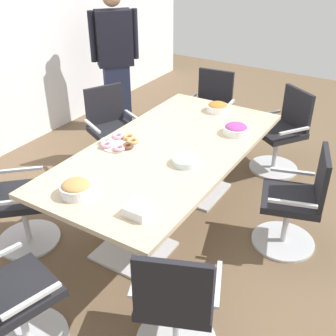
{
  "coord_description": "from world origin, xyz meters",
  "views": [
    {
      "loc": [
        -2.71,
        -1.67,
        2.41
      ],
      "look_at": [
        0.0,
        0.0,
        0.55
      ],
      "focal_mm": 44.69,
      "sensor_mm": 36.0,
      "label": 1
    }
  ],
  "objects_px": {
    "office_chair_4": "(210,114)",
    "snack_bowl_pretzels": "(218,107)",
    "office_chair_0": "(9,303)",
    "office_chair_6": "(15,203)",
    "conference_table": "(168,161)",
    "napkin_pile": "(139,210)",
    "plate_stack": "(186,161)",
    "snack_bowl_candy_mix": "(236,129)",
    "office_chair_1": "(176,306)",
    "person_standing_1": "(115,59)",
    "donut_platter": "(120,143)",
    "office_chair_3": "(282,136)",
    "office_chair_5": "(112,134)",
    "snack_bowl_cookies": "(76,188)",
    "office_chair_2": "(296,205)"
  },
  "relations": [
    {
      "from": "office_chair_4",
      "to": "snack_bowl_pretzels",
      "type": "bearing_deg",
      "value": 115.24
    },
    {
      "from": "office_chair_0",
      "to": "office_chair_6",
      "type": "distance_m",
      "value": 1.1
    },
    {
      "from": "conference_table",
      "to": "napkin_pile",
      "type": "distance_m",
      "value": 0.98
    },
    {
      "from": "office_chair_6",
      "to": "plate_stack",
      "type": "relative_size",
      "value": 4.18
    },
    {
      "from": "snack_bowl_candy_mix",
      "to": "snack_bowl_pretzels",
      "type": "height_order",
      "value": "same"
    },
    {
      "from": "office_chair_4",
      "to": "office_chair_1",
      "type": "bearing_deg",
      "value": 106.75
    },
    {
      "from": "person_standing_1",
      "to": "donut_platter",
      "type": "relative_size",
      "value": 5.31
    },
    {
      "from": "donut_platter",
      "to": "plate_stack",
      "type": "relative_size",
      "value": 1.54
    },
    {
      "from": "office_chair_4",
      "to": "office_chair_6",
      "type": "distance_m",
      "value": 2.6
    },
    {
      "from": "person_standing_1",
      "to": "napkin_pile",
      "type": "relative_size",
      "value": 10.68
    },
    {
      "from": "office_chair_1",
      "to": "person_standing_1",
      "type": "xyz_separation_m",
      "value": [
        2.62,
        2.45,
        0.53
      ]
    },
    {
      "from": "office_chair_3",
      "to": "office_chair_0",
      "type": "bearing_deg",
      "value": 112.63
    },
    {
      "from": "office_chair_3",
      "to": "donut_platter",
      "type": "distance_m",
      "value": 1.93
    },
    {
      "from": "office_chair_5",
      "to": "conference_table",
      "type": "bearing_deg",
      "value": 89.06
    },
    {
      "from": "snack_bowl_cookies",
      "to": "office_chair_3",
      "type": "bearing_deg",
      "value": -17.09
    },
    {
      "from": "office_chair_3",
      "to": "office_chair_4",
      "type": "bearing_deg",
      "value": 26.68
    },
    {
      "from": "office_chair_3",
      "to": "snack_bowl_cookies",
      "type": "bearing_deg",
      "value": 107.44
    },
    {
      "from": "office_chair_0",
      "to": "snack_bowl_cookies",
      "type": "xyz_separation_m",
      "value": [
        0.75,
        0.08,
        0.4
      ]
    },
    {
      "from": "person_standing_1",
      "to": "plate_stack",
      "type": "xyz_separation_m",
      "value": [
        -1.59,
        -1.93,
        -0.16
      ]
    },
    {
      "from": "office_chair_3",
      "to": "snack_bowl_candy_mix",
      "type": "distance_m",
      "value": 1.0
    },
    {
      "from": "snack_bowl_candy_mix",
      "to": "office_chair_0",
      "type": "bearing_deg",
      "value": 167.99
    },
    {
      "from": "office_chair_3",
      "to": "office_chair_1",
      "type": "bearing_deg",
      "value": 129.25
    },
    {
      "from": "office_chair_4",
      "to": "office_chair_2",
      "type": "bearing_deg",
      "value": 131.51
    },
    {
      "from": "office_chair_2",
      "to": "snack_bowl_candy_mix",
      "type": "relative_size",
      "value": 3.94
    },
    {
      "from": "office_chair_4",
      "to": "plate_stack",
      "type": "xyz_separation_m",
      "value": [
        -1.76,
        -0.65,
        0.37
      ]
    },
    {
      "from": "office_chair_3",
      "to": "office_chair_6",
      "type": "distance_m",
      "value": 2.83
    },
    {
      "from": "snack_bowl_pretzels",
      "to": "donut_platter",
      "type": "xyz_separation_m",
      "value": [
        -1.13,
        0.4,
        -0.03
      ]
    },
    {
      "from": "office_chair_0",
      "to": "napkin_pile",
      "type": "relative_size",
      "value": 5.44
    },
    {
      "from": "office_chair_1",
      "to": "napkin_pile",
      "type": "xyz_separation_m",
      "value": [
        0.28,
        0.45,
        0.38
      ]
    },
    {
      "from": "conference_table",
      "to": "donut_platter",
      "type": "distance_m",
      "value": 0.45
    },
    {
      "from": "office_chair_4",
      "to": "person_standing_1",
      "type": "bearing_deg",
      "value": 1.21
    },
    {
      "from": "conference_table",
      "to": "office_chair_4",
      "type": "bearing_deg",
      "value": 13.38
    },
    {
      "from": "office_chair_1",
      "to": "plate_stack",
      "type": "xyz_separation_m",
      "value": [
        1.02,
        0.52,
        0.37
      ]
    },
    {
      "from": "office_chair_4",
      "to": "snack_bowl_cookies",
      "type": "xyz_separation_m",
      "value": [
        -2.54,
        -0.2,
        0.4
      ]
    },
    {
      "from": "office_chair_5",
      "to": "plate_stack",
      "type": "height_order",
      "value": "office_chair_5"
    },
    {
      "from": "office_chair_5",
      "to": "plate_stack",
      "type": "distance_m",
      "value": 1.53
    },
    {
      "from": "snack_bowl_pretzels",
      "to": "office_chair_4",
      "type": "bearing_deg",
      "value": 31.2
    },
    {
      "from": "office_chair_4",
      "to": "snack_bowl_candy_mix",
      "type": "xyz_separation_m",
      "value": [
        -1.03,
        -0.76,
        0.39
      ]
    },
    {
      "from": "office_chair_0",
      "to": "office_chair_2",
      "type": "relative_size",
      "value": 1.0
    },
    {
      "from": "conference_table",
      "to": "snack_bowl_pretzels",
      "type": "xyz_separation_m",
      "value": [
        0.96,
        -0.01,
        0.17
      ]
    },
    {
      "from": "office_chair_2",
      "to": "office_chair_3",
      "type": "distance_m",
      "value": 1.33
    },
    {
      "from": "office_chair_2",
      "to": "snack_bowl_cookies",
      "type": "relative_size",
      "value": 3.9
    },
    {
      "from": "snack_bowl_candy_mix",
      "to": "napkin_pile",
      "type": "height_order",
      "value": "snack_bowl_candy_mix"
    },
    {
      "from": "napkin_pile",
      "to": "office_chair_3",
      "type": "bearing_deg",
      "value": -5.56
    },
    {
      "from": "snack_bowl_candy_mix",
      "to": "office_chair_3",
      "type": "bearing_deg",
      "value": -11.64
    },
    {
      "from": "office_chair_4",
      "to": "donut_platter",
      "type": "bearing_deg",
      "value": 83.72
    },
    {
      "from": "office_chair_0",
      "to": "snack_bowl_pretzels",
      "type": "relative_size",
      "value": 4.09
    },
    {
      "from": "office_chair_4",
      "to": "office_chair_0",
      "type": "bearing_deg",
      "value": 88.87
    },
    {
      "from": "office_chair_3",
      "to": "office_chair_2",
      "type": "bearing_deg",
      "value": 147.9
    },
    {
      "from": "office_chair_3",
      "to": "office_chair_4",
      "type": "xyz_separation_m",
      "value": [
        0.13,
        0.94,
        0.0
      ]
    }
  ]
}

